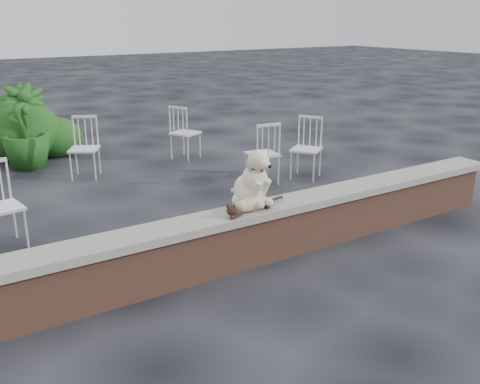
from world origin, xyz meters
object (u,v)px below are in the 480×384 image
chair_c (262,153)px  chair_d (306,148)px  dog (250,176)px  cat (251,203)px  chair_e (185,132)px  potted_plant_b (24,127)px  chair_b (84,148)px  chair_a (0,206)px

chair_c → chair_d: same height
dog → cat: bearing=-125.4°
cat → chair_c: 2.79m
cat → chair_d: bearing=33.6°
chair_e → potted_plant_b: (-2.49, 0.84, 0.22)m
chair_d → chair_b: 3.41m
dog → potted_plant_b: size_ratio=0.44×
chair_c → chair_a: 3.72m
chair_c → chair_b: 2.75m
chair_a → chair_b: 2.66m
chair_e → chair_b: (-1.85, -0.22, 0.00)m
dog → cat: (-0.08, -0.15, -0.23)m
dog → potted_plant_b: 5.00m
chair_c → potted_plant_b: size_ratio=0.69×
chair_d → potted_plant_b: 4.56m
dog → potted_plant_b: (-1.16, 4.86, -0.20)m
chair_a → chair_e: bearing=26.6°
chair_d → chair_a: same height
chair_e → chair_a: bearing=98.2°
chair_c → chair_d: bearing=178.0°
dog → chair_a: dog is taller
chair_d → potted_plant_b: bearing=-164.6°
cat → potted_plant_b: size_ratio=0.67×
chair_d → potted_plant_b: potted_plant_b is taller
chair_d → cat: bearing=-83.8°
chair_e → potted_plant_b: size_ratio=0.69×
chair_a → chair_c: bearing=-1.7°
dog → chair_a: (-2.09, 1.65, -0.41)m
dog → chair_b: 3.86m
chair_e → chair_b: size_ratio=1.00×
dog → chair_c: size_ratio=0.65×
dog → cat: dog is taller
cat → dog: bearing=54.6°
chair_e → chair_d: size_ratio=1.00×
dog → chair_b: bearing=90.6°
dog → chair_e: (1.32, 4.03, -0.41)m
dog → chair_d: (2.33, 1.95, -0.41)m
cat → chair_c: bearing=45.5°
potted_plant_b → chair_d: bearing=-39.8°
dog → chair_b: dog is taller
chair_b → potted_plant_b: bearing=150.4°
chair_c → potted_plant_b: (-2.76, 2.79, 0.22)m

